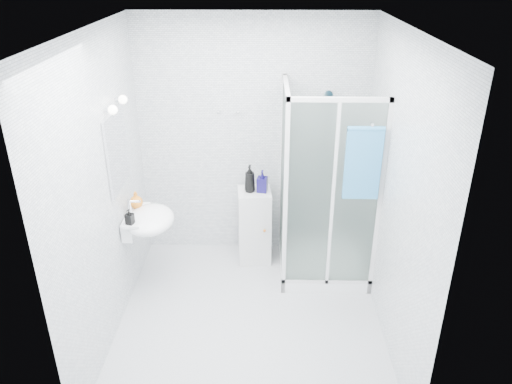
{
  "coord_description": "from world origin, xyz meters",
  "views": [
    {
      "loc": [
        0.13,
        -3.68,
        3.09
      ],
      "look_at": [
        0.05,
        0.35,
        1.15
      ],
      "focal_mm": 35.0,
      "sensor_mm": 36.0,
      "label": 1
    }
  ],
  "objects_px": {
    "shower_enclosure": "(317,236)",
    "hand_towel": "(363,162)",
    "shampoo_bottle_a": "(250,179)",
    "soap_dispenser_orange": "(136,200)",
    "storage_cabinet": "(254,226)",
    "soap_dispenser_black": "(129,217)",
    "wall_basin": "(147,220)",
    "shampoo_bottle_b": "(262,181)"
  },
  "relations": [
    {
      "from": "hand_towel",
      "to": "soap_dispenser_orange",
      "type": "height_order",
      "value": "hand_towel"
    },
    {
      "from": "shower_enclosure",
      "to": "hand_towel",
      "type": "xyz_separation_m",
      "value": [
        0.32,
        -0.4,
        1.0
      ]
    },
    {
      "from": "hand_towel",
      "to": "shampoo_bottle_a",
      "type": "relative_size",
      "value": 2.3
    },
    {
      "from": "hand_towel",
      "to": "shampoo_bottle_b",
      "type": "height_order",
      "value": "hand_towel"
    },
    {
      "from": "shower_enclosure",
      "to": "soap_dispenser_black",
      "type": "relative_size",
      "value": 13.65
    },
    {
      "from": "hand_towel",
      "to": "shampoo_bottle_b",
      "type": "xyz_separation_m",
      "value": [
        -0.88,
        0.67,
        -0.5
      ]
    },
    {
      "from": "wall_basin",
      "to": "soap_dispenser_orange",
      "type": "xyz_separation_m",
      "value": [
        -0.12,
        0.13,
        0.15
      ]
    },
    {
      "from": "wall_basin",
      "to": "hand_towel",
      "type": "xyz_separation_m",
      "value": [
        1.97,
        -0.09,
        0.65
      ]
    },
    {
      "from": "storage_cabinet",
      "to": "soap_dispenser_orange",
      "type": "relative_size",
      "value": 5.05
    },
    {
      "from": "soap_dispenser_orange",
      "to": "shampoo_bottle_b",
      "type": "bearing_deg",
      "value": 20.23
    },
    {
      "from": "shampoo_bottle_a",
      "to": "soap_dispenser_orange",
      "type": "xyz_separation_m",
      "value": [
        -1.08,
        -0.44,
        -0.03
      ]
    },
    {
      "from": "storage_cabinet",
      "to": "soap_dispenser_orange",
      "type": "distance_m",
      "value": 1.33
    },
    {
      "from": "storage_cabinet",
      "to": "hand_towel",
      "type": "distance_m",
      "value": 1.56
    },
    {
      "from": "storage_cabinet",
      "to": "soap_dispenser_black",
      "type": "relative_size",
      "value": 5.67
    },
    {
      "from": "shampoo_bottle_a",
      "to": "shampoo_bottle_b",
      "type": "bearing_deg",
      "value": 2.54
    },
    {
      "from": "shower_enclosure",
      "to": "soap_dispenser_black",
      "type": "bearing_deg",
      "value": -163.97
    },
    {
      "from": "shampoo_bottle_a",
      "to": "soap_dispenser_orange",
      "type": "bearing_deg",
      "value": -157.85
    },
    {
      "from": "soap_dispenser_black",
      "to": "shampoo_bottle_a",
      "type": "bearing_deg",
      "value": 35.7
    },
    {
      "from": "hand_towel",
      "to": "soap_dispenser_orange",
      "type": "bearing_deg",
      "value": 174.01
    },
    {
      "from": "shower_enclosure",
      "to": "hand_towel",
      "type": "relative_size",
      "value": 2.96
    },
    {
      "from": "shower_enclosure",
      "to": "wall_basin",
      "type": "bearing_deg",
      "value": -169.19
    },
    {
      "from": "shampoo_bottle_b",
      "to": "soap_dispenser_black",
      "type": "relative_size",
      "value": 1.59
    },
    {
      "from": "shampoo_bottle_a",
      "to": "shower_enclosure",
      "type": "bearing_deg",
      "value": -20.43
    },
    {
      "from": "soap_dispenser_orange",
      "to": "hand_towel",
      "type": "bearing_deg",
      "value": -5.99
    },
    {
      "from": "hand_towel",
      "to": "shampoo_bottle_b",
      "type": "distance_m",
      "value": 1.21
    },
    {
      "from": "storage_cabinet",
      "to": "soap_dispenser_black",
      "type": "height_order",
      "value": "soap_dispenser_black"
    },
    {
      "from": "shampoo_bottle_b",
      "to": "storage_cabinet",
      "type": "bearing_deg",
      "value": 177.31
    },
    {
      "from": "hand_towel",
      "to": "shower_enclosure",
      "type": "bearing_deg",
      "value": 128.15
    },
    {
      "from": "soap_dispenser_orange",
      "to": "shampoo_bottle_a",
      "type": "bearing_deg",
      "value": 22.15
    },
    {
      "from": "wall_basin",
      "to": "hand_towel",
      "type": "distance_m",
      "value": 2.08
    },
    {
      "from": "storage_cabinet",
      "to": "soap_dispenser_black",
      "type": "bearing_deg",
      "value": -150.09
    },
    {
      "from": "soap_dispenser_orange",
      "to": "wall_basin",
      "type": "bearing_deg",
      "value": -47.35
    },
    {
      "from": "shampoo_bottle_b",
      "to": "soap_dispenser_orange",
      "type": "relative_size",
      "value": 1.42
    },
    {
      "from": "shower_enclosure",
      "to": "shampoo_bottle_b",
      "type": "height_order",
      "value": "shower_enclosure"
    },
    {
      "from": "shower_enclosure",
      "to": "wall_basin",
      "type": "height_order",
      "value": "shower_enclosure"
    },
    {
      "from": "shower_enclosure",
      "to": "wall_basin",
      "type": "relative_size",
      "value": 3.57
    },
    {
      "from": "storage_cabinet",
      "to": "soap_dispenser_black",
      "type": "xyz_separation_m",
      "value": [
        -1.11,
        -0.77,
        0.52
      ]
    },
    {
      "from": "soap_dispenser_black",
      "to": "shampoo_bottle_b",
      "type": "bearing_deg",
      "value": 32.86
    },
    {
      "from": "wall_basin",
      "to": "soap_dispenser_black",
      "type": "height_order",
      "value": "same"
    },
    {
      "from": "shampoo_bottle_a",
      "to": "soap_dispenser_orange",
      "type": "relative_size",
      "value": 1.79
    },
    {
      "from": "shower_enclosure",
      "to": "hand_towel",
      "type": "bearing_deg",
      "value": -51.85
    },
    {
      "from": "shampoo_bottle_b",
      "to": "soap_dispenser_black",
      "type": "height_order",
      "value": "shampoo_bottle_b"
    }
  ]
}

